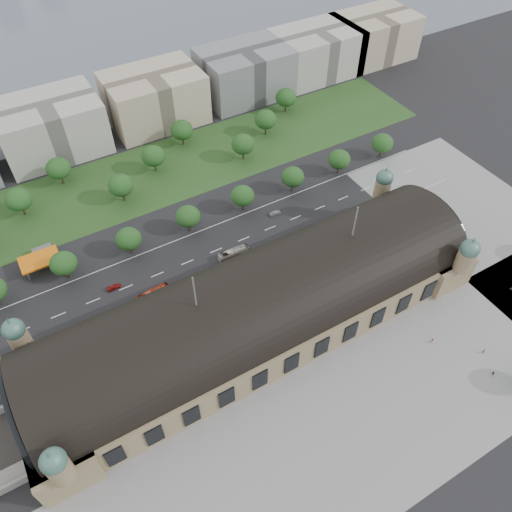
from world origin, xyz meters
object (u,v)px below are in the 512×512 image
parked_car_0 (71,352)px  parked_car_3 (115,330)px  traffic_car_6 (384,195)px  parked_car_5 (141,321)px  parked_car_4 (104,328)px  bus_west (153,294)px  petrol_station (42,256)px  parked_car_6 (107,336)px  traffic_car_3 (114,287)px  pedestrian_2 (511,288)px  parked_car_1 (95,342)px  pedestrian_1 (484,351)px  traffic_car_5 (275,213)px  bus_east (234,253)px  pedestrian_0 (432,341)px  parked_car_2 (60,357)px  bus_mid (224,268)px  pedestrian_4 (493,374)px

parked_car_0 → parked_car_3: size_ratio=0.88×
traffic_car_6 → parked_car_5: bearing=-86.5°
parked_car_4 → bus_west: size_ratio=0.32×
parked_car_5 → petrol_station: bearing=-176.5°
parked_car_3 → parked_car_0: bearing=-111.4°
traffic_car_6 → parked_car_6: parked_car_6 is taller
traffic_car_3 → pedestrian_2: 140.35m
parked_car_0 → parked_car_1: 7.71m
petrol_station → parked_car_6: 45.28m
petrol_station → parked_car_6: (9.22, -44.28, -2.13)m
pedestrian_2 → parked_car_3: bearing=19.9°
parked_car_1 → parked_car_6: 3.91m
parked_car_4 → parked_car_5: size_ratio=0.69×
parked_car_5 → parked_car_1: bearing=-111.9°
parked_car_1 → pedestrian_1: pedestrian_1 is taller
parked_car_5 → pedestrian_2: 129.23m
traffic_car_5 → bus_west: size_ratio=0.38×
pedestrian_1 → parked_car_6: bearing=112.6°
traffic_car_6 → bus_east: bearing=-92.6°
parked_car_0 → bus_west: 32.32m
pedestrian_0 → bus_west: bearing=116.1°
bus_east → traffic_car_5: bearing=-63.1°
parked_car_6 → parked_car_0: bearing=-122.6°
bus_east → parked_car_1: bearing=102.7°
parked_car_2 → parked_car_3: parked_car_3 is taller
parked_car_0 → pedestrian_0: bearing=24.3°
parked_car_4 → pedestrian_0: (90.02, -58.50, 0.34)m
parked_car_6 → bus_mid: bus_mid is taller
bus_east → parked_car_6: bearing=103.5°
traffic_car_5 → parked_car_2: (-93.69, -22.80, -0.05)m
pedestrian_4 → petrol_station: bearing=-113.3°
bus_mid → parked_car_2: bearing=92.3°
bus_east → pedestrian_0: size_ratio=6.24×
traffic_car_5 → pedestrian_0: pedestrian_0 is taller
parked_car_3 → pedestrian_4: size_ratio=3.07×
parked_car_0 → parked_car_3: parked_car_3 is taller
bus_mid → pedestrian_1: bus_mid is taller
pedestrian_4 → traffic_car_5: bearing=-144.2°
traffic_car_3 → parked_car_0: (-20.62, -18.77, -0.02)m
parked_car_0 → parked_car_5: bearing=52.5°
parked_car_4 → parked_car_0: bearing=-97.6°
petrol_station → parked_car_2: petrol_station is taller
parked_car_6 → bus_mid: bearing=65.1°
traffic_car_6 → bus_mid: (-77.85, -3.06, 0.91)m
parked_car_2 → parked_car_4: (15.54, 3.76, -0.08)m
parked_car_5 → traffic_car_3: bearing=166.6°
bus_mid → pedestrian_0: bearing=-147.6°
bus_west → pedestrian_1: bus_west is taller
parked_car_2 → bus_east: bus_east is taller
parked_car_1 → pedestrian_4: size_ratio=3.10×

